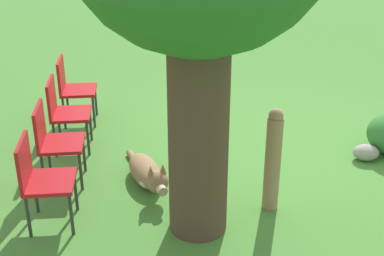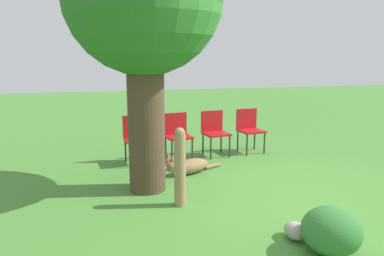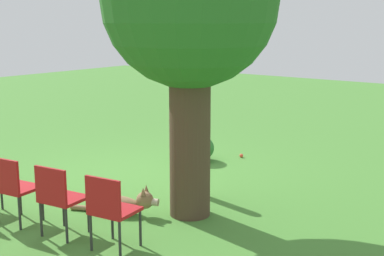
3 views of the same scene
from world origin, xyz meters
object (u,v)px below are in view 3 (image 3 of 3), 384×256
oak_tree (190,7)px  dog (122,204)px  red_chair_1 (13,185)px  tennis_ball (241,156)px  fence_post (201,160)px  red_chair_2 (59,195)px  red_chair_3 (110,207)px

oak_tree → dog: size_ratio=3.32×
red_chair_1 → tennis_ball: (-4.32, 0.46, -0.45)m
oak_tree → dog: (0.52, -0.68, -2.41)m
tennis_ball → dog: bearing=5.5°
tennis_ball → fence_post: bearing=17.7°
oak_tree → red_chair_1: size_ratio=4.42×
dog → red_chair_2: red_chair_2 is taller
tennis_ball → red_chair_2: bearing=3.7°
fence_post → tennis_ball: (-2.12, -0.68, -0.47)m
fence_post → red_chair_1: 2.47m
dog → tennis_ball: size_ratio=16.27×
fence_post → red_chair_2: bearing=-10.8°
dog → red_chair_3: size_ratio=1.33×
dog → red_chair_2: (0.92, -0.05, 0.35)m
oak_tree → tennis_ball: size_ratio=54.05×
red_chair_3 → tennis_ball: size_ratio=12.22×
fence_post → red_chair_3: (2.03, 0.33, -0.02)m
oak_tree → fence_post: bearing=-154.1°
fence_post → red_chair_1: (2.19, -1.14, -0.02)m
red_chair_1 → tennis_ball: 4.36m
red_chair_3 → red_chair_2: bearing=88.9°
fence_post → tennis_ball: bearing=-162.3°
red_chair_1 → red_chair_2: same height
red_chair_1 → red_chair_3: bearing=-91.1°
fence_post → red_chair_3: 2.05m
oak_tree → dog: oak_tree is taller
fence_post → oak_tree: bearing=25.9°
fence_post → red_chair_3: fence_post is taller
oak_tree → red_chair_2: 2.62m
fence_post → red_chair_2: 2.15m
oak_tree → red_chair_1: (1.53, -1.46, -2.06)m
red_chair_1 → red_chair_2: size_ratio=1.00×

